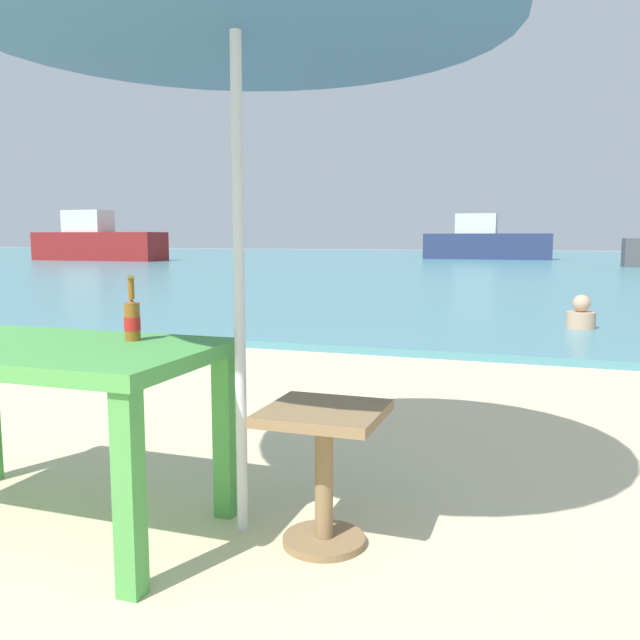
% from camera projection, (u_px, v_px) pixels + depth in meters
% --- Properties ---
extents(sea_water, '(120.00, 50.00, 0.08)m').
position_uv_depth(sea_water, '(523.00, 262.00, 29.96)').
color(sea_water, teal).
rests_on(sea_water, ground_plane).
extents(picnic_table_green, '(1.40, 0.80, 0.76)m').
position_uv_depth(picnic_table_green, '(40.00, 371.00, 2.65)').
color(picnic_table_green, '#4C9E47').
rests_on(picnic_table_green, ground_plane).
extents(beer_bottle_amber, '(0.07, 0.07, 0.26)m').
position_uv_depth(beer_bottle_amber, '(132.00, 318.00, 2.71)').
color(beer_bottle_amber, brown).
rests_on(beer_bottle_amber, picnic_table_green).
extents(side_table_wood, '(0.44, 0.44, 0.54)m').
position_uv_depth(side_table_wood, '(324.00, 456.00, 2.53)').
color(side_table_wood, olive).
rests_on(side_table_wood, ground_plane).
extents(swimmer_person, '(0.34, 0.34, 0.41)m').
position_uv_depth(swimmer_person, '(581.00, 315.00, 8.05)').
color(swimmer_person, tan).
rests_on(swimmer_person, sea_water).
extents(boat_tanker, '(6.44, 1.76, 2.34)m').
position_uv_depth(boat_tanker, '(98.00, 242.00, 31.40)').
color(boat_tanker, maroon).
rests_on(boat_tanker, sea_water).
extents(boat_cargo_ship, '(6.18, 1.69, 2.25)m').
position_uv_depth(boat_cargo_ship, '(486.00, 243.00, 33.21)').
color(boat_cargo_ship, navy).
rests_on(boat_cargo_ship, sea_water).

